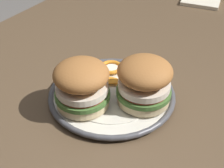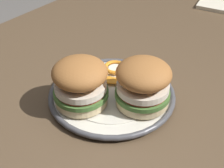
% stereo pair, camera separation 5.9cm
% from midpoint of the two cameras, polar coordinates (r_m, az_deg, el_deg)
% --- Properties ---
extents(dining_table, '(1.47, 0.99, 0.77)m').
position_cam_midpoint_polar(dining_table, '(0.83, 2.65, -6.82)').
color(dining_table, brown).
rests_on(dining_table, ground).
extents(dinner_plate, '(0.28, 0.28, 0.02)m').
position_cam_midpoint_polar(dinner_plate, '(0.76, 2.23, -1.92)').
color(dinner_plate, silver).
rests_on(dinner_plate, dining_table).
extents(sandwich_half_left, '(0.16, 0.16, 0.10)m').
position_cam_midpoint_polar(sandwich_half_left, '(0.70, 7.59, 0.10)').
color(sandwich_half_left, beige).
rests_on(sandwich_half_left, dinner_plate).
extents(sandwich_half_right, '(0.15, 0.15, 0.10)m').
position_cam_midpoint_polar(sandwich_half_right, '(0.70, -2.90, 0.27)').
color(sandwich_half_right, beige).
rests_on(sandwich_half_right, dinner_plate).
extents(orange_peel_curled, '(0.06, 0.06, 0.01)m').
position_cam_midpoint_polar(orange_peel_curled, '(0.82, 2.56, 2.74)').
color(orange_peel_curled, orange).
rests_on(orange_peel_curled, dinner_plate).
extents(orange_peel_strip_long, '(0.05, 0.07, 0.01)m').
position_cam_midpoint_polar(orange_peel_strip_long, '(0.78, 1.74, 0.62)').
color(orange_peel_strip_long, orange).
rests_on(orange_peel_strip_long, dinner_plate).
extents(orange_peel_strip_short, '(0.06, 0.05, 0.01)m').
position_cam_midpoint_polar(orange_peel_strip_short, '(0.80, 6.15, 1.25)').
color(orange_peel_strip_short, orange).
rests_on(orange_peel_strip_short, dinner_plate).
extents(folded_napkin, '(0.11, 0.14, 0.01)m').
position_cam_midpoint_polar(folded_napkin, '(1.23, 18.50, 12.21)').
color(folded_napkin, beige).
rests_on(folded_napkin, dining_table).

